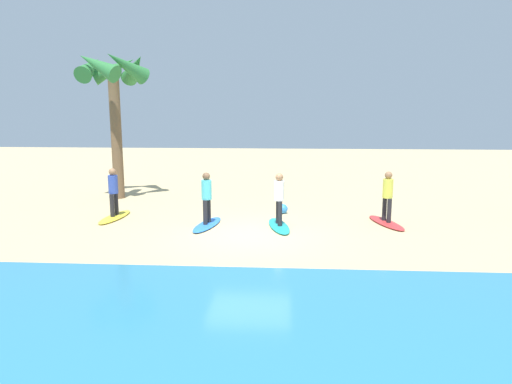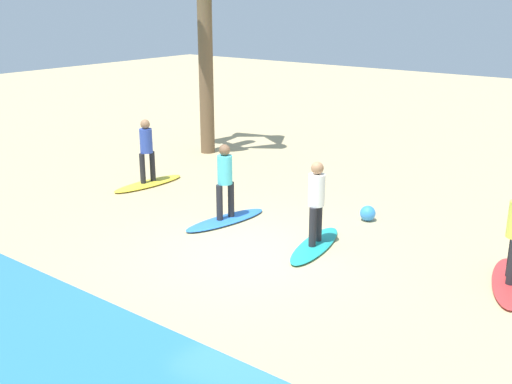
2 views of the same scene
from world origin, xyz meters
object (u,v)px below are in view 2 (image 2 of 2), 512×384
object	(u,v)px
surfer_blue	(225,176)
beach_ball	(368,213)
surfboard_yellow	(148,183)
surfboard_teal	(315,245)
surfboard_red	(509,282)
surfboard_blue	(226,220)
surfer_yellow	(146,146)
surfer_teal	(316,197)

from	to	relation	value
surfer_blue	beach_ball	xyz separation A→B (m)	(-2.41, -1.95, -0.87)
beach_ball	surfboard_yellow	bearing A→B (deg)	10.82
surfer_blue	surfboard_yellow	size ratio (longest dim) A/B	0.78
surfboard_teal	beach_ball	world-z (taller)	beach_ball
surfboard_red	beach_ball	distance (m)	3.62
surfboard_blue	surfer_yellow	world-z (taller)	surfer_yellow
surfer_teal	beach_ball	size ratio (longest dim) A/B	4.80
surfboard_blue	surfer_blue	bearing A→B (deg)	100.49
surfboard_teal	surfer_blue	size ratio (longest dim) A/B	1.28
surfboard_yellow	beach_ball	world-z (taller)	beach_ball
surfboard_yellow	beach_ball	bearing A→B (deg)	106.16
surfer_teal	surfboard_yellow	xyz separation A→B (m)	(5.65, -0.87, -0.99)
surfboard_red	surfboard_teal	bearing A→B (deg)	-96.15
surfer_yellow	surfboard_blue	bearing A→B (deg)	165.79
surfer_teal	surfer_yellow	size ratio (longest dim) A/B	1.00
surfboard_blue	surfer_yellow	bearing A→B (deg)	-93.72
surfer_teal	surfer_blue	distance (m)	2.30
surfboard_yellow	surfboard_blue	bearing A→B (deg)	81.13
surfer_teal	surfboard_yellow	distance (m)	5.80
surfer_teal	surfboard_blue	size ratio (longest dim) A/B	0.78
surfboard_red	beach_ball	world-z (taller)	beach_ball
surfboard_blue	surfboard_yellow	size ratio (longest dim) A/B	1.00
surfer_teal	surfer_blue	size ratio (longest dim) A/B	1.00
surfer_blue	beach_ball	world-z (taller)	surfer_blue
surfboard_teal	beach_ball	bearing A→B (deg)	165.62
surfboard_blue	surfer_yellow	size ratio (longest dim) A/B	1.28
surfer_blue	surfboard_yellow	xyz separation A→B (m)	(3.35, -0.85, -0.99)
surfboard_red	surfboard_teal	xyz separation A→B (m)	(3.49, 0.64, 0.00)
surfboard_teal	surfer_teal	bearing A→B (deg)	-164.48
surfboard_red	surfer_yellow	xyz separation A→B (m)	(9.13, -0.22, 0.99)
surfer_yellow	surfboard_red	bearing A→B (deg)	178.60
surfboard_teal	surfboard_blue	bearing A→B (deg)	-101.50
surfer_yellow	surfboard_teal	bearing A→B (deg)	171.29
surfboard_teal	surfboard_yellow	distance (m)	5.71
beach_ball	surfer_blue	bearing A→B (deg)	38.90
surfboard_teal	surfer_blue	world-z (taller)	surfer_blue
surfer_teal	surfer_blue	xyz separation A→B (m)	(2.30, -0.02, 0.00)
surfboard_teal	surfer_yellow	world-z (taller)	surfer_yellow
beach_ball	surfer_teal	bearing A→B (deg)	86.67
surfboard_teal	surfboard_red	bearing A→B (deg)	89.40
surfer_blue	surfer_yellow	size ratio (longest dim) A/B	1.00
surfboard_blue	beach_ball	distance (m)	3.10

